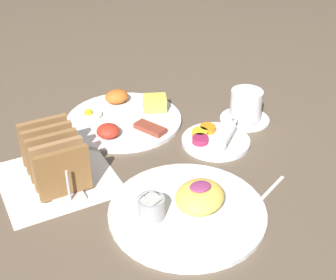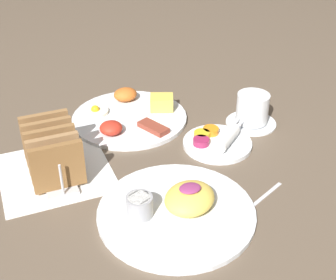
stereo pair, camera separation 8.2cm
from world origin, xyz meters
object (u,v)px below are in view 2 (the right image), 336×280
(plate_breakfast, at_px, (130,115))
(coffee_cup, at_px, (252,111))
(plate_foreground, at_px, (177,208))
(plate_condiments, at_px, (218,141))
(toast_rack, at_px, (52,152))

(plate_breakfast, bearing_deg, coffee_cup, -26.75)
(plate_foreground, distance_m, coffee_cup, 0.37)
(plate_condiments, distance_m, plate_foreground, 0.25)
(toast_rack, bearing_deg, plate_breakfast, 35.57)
(plate_condiments, bearing_deg, toast_rack, 174.27)
(plate_breakfast, xyz_separation_m, plate_condiments, (0.14, -0.19, 0.00))
(plate_condiments, distance_m, toast_rack, 0.36)
(plate_breakfast, xyz_separation_m, plate_foreground, (-0.03, -0.36, 0.00))
(plate_condiments, height_order, toast_rack, toast_rack)
(coffee_cup, bearing_deg, plate_condiments, -155.28)
(plate_foreground, bearing_deg, plate_breakfast, 85.09)
(plate_breakfast, bearing_deg, plate_condiments, -52.62)
(plate_foreground, bearing_deg, toast_rack, 130.55)
(plate_foreground, bearing_deg, plate_condiments, 45.25)
(toast_rack, bearing_deg, coffee_cup, 2.33)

